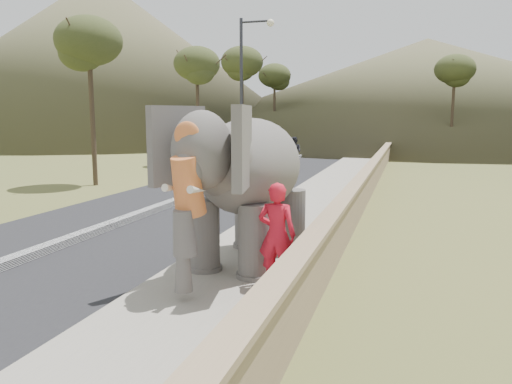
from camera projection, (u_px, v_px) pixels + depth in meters
ground at (178, 336)px, 7.47m from camera, size 160.00×160.00×0.00m
road at (174, 205)px, 18.36m from camera, size 7.00×120.00×0.03m
median at (174, 202)px, 18.35m from camera, size 0.35×120.00×0.22m
walkway at (308, 211)px, 16.90m from camera, size 3.00×120.00×0.15m
parapet at (358, 199)px, 16.35m from camera, size 0.30×120.00×1.10m
lamppost at (247, 83)px, 24.87m from camera, size 1.76×0.36×8.00m
signboard at (249, 148)px, 24.97m from camera, size 0.60×0.08×2.40m
hill_left at (102, 59)px, 68.80m from camera, size 60.00×60.00×22.00m
hill_far at (425, 89)px, 71.08m from camera, size 80.00×80.00×14.00m
elephant_and_man at (251, 187)px, 10.58m from camera, size 2.82×4.73×3.24m
motorcyclist at (290, 157)px, 29.66m from camera, size 1.87×1.64×2.03m
trees at (357, 105)px, 34.18m from camera, size 48.45×43.19×9.22m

